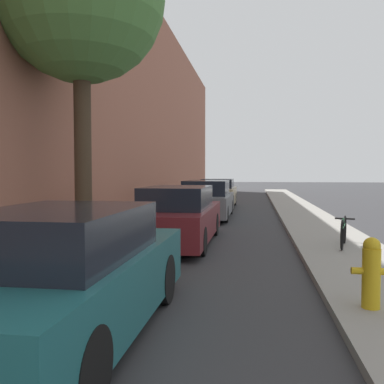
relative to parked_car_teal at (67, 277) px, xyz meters
name	(u,v)px	position (x,y,z in m)	size (l,w,h in m)	color
ground_plane	(228,222)	(1.02, 10.62, -0.68)	(120.00, 120.00, 0.00)	#333335
sidewalk_left	(148,219)	(-1.88, 10.62, -0.62)	(2.00, 52.00, 0.12)	gray
sidewalk_right	(312,222)	(3.92, 10.62, -0.62)	(2.00, 52.00, 0.12)	gray
building_facade_left	(111,84)	(-3.23, 10.62, 4.32)	(0.70, 52.00, 10.00)	#9E604C
parked_car_teal	(67,277)	(0.00, 0.00, 0.00)	(1.69, 4.28, 1.42)	black
parked_car_maroon	(179,217)	(0.10, 6.03, 0.00)	(1.69, 4.65, 1.43)	black
parked_car_grey	(207,200)	(0.13, 11.97, 0.01)	(1.81, 4.68, 1.46)	black
parked_car_champagne	(218,194)	(0.12, 16.97, 0.02)	(1.72, 3.98, 1.44)	black
fire_hydrant	(371,272)	(3.39, 1.19, -0.11)	(0.47, 0.22, 0.88)	gold
bicycle	(344,232)	(3.94, 5.54, -0.22)	(0.54, 1.56, 0.65)	black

